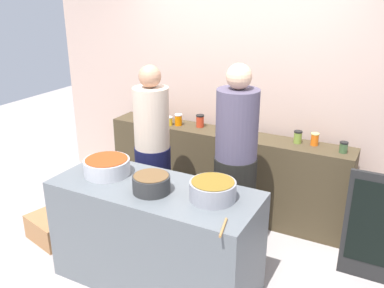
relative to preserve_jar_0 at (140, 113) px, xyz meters
name	(u,v)px	position (x,y,z in m)	size (l,w,h in m)	color
ground	(174,261)	(1.11, -1.14, -0.99)	(12.00, 12.00, 0.00)	#9F9592
storefront_wall	(239,74)	(1.11, 0.31, 0.51)	(4.80, 0.12, 3.00)	#C0A191
display_shelf	(224,172)	(1.11, -0.04, -0.52)	(2.70, 0.36, 0.93)	#413522
prep_table	(156,236)	(1.11, -1.44, -0.54)	(1.70, 0.70, 0.90)	#585D61
preserve_jar_0	(140,113)	(0.00, 0.00, 0.00)	(0.09, 0.09, 0.11)	#A32628
preserve_jar_1	(152,115)	(0.18, -0.02, 0.00)	(0.08, 0.08, 0.11)	#A4381D
preserve_jar_2	(160,118)	(0.32, -0.08, 0.01)	(0.07, 0.07, 0.13)	gold
preserve_jar_3	(169,121)	(0.46, -0.10, -0.01)	(0.08, 0.08, 0.10)	gold
preserve_jar_4	(178,120)	(0.55, -0.06, 0.01)	(0.08, 0.08, 0.13)	#D26706
preserve_jar_5	(200,121)	(0.79, 0.00, 0.02)	(0.09, 0.09, 0.14)	#BA351D
preserve_jar_6	(227,129)	(1.15, -0.07, 0.00)	(0.08, 0.08, 0.12)	#3F235D
preserve_jar_7	(298,137)	(1.88, 0.00, 0.01)	(0.08, 0.08, 0.13)	olive
preserve_jar_8	(315,139)	(2.04, 0.02, 0.01)	(0.08, 0.08, 0.12)	orange
preserve_jar_9	(344,147)	(2.32, -0.05, 0.00)	(0.08, 0.08, 0.11)	#3B5732
cooking_pot_left	(107,167)	(0.62, -1.41, -0.02)	(0.39, 0.39, 0.14)	#B7B7BC
cooking_pot_center	(151,184)	(1.13, -1.50, -0.02)	(0.29, 0.29, 0.14)	#2D2D2D
cooking_pot_right	(213,190)	(1.60, -1.39, -0.02)	(0.35, 0.35, 0.15)	gray
wooden_spoon	(223,227)	(1.84, -1.73, -0.08)	(0.02, 0.02, 0.23)	#9E703D
cook_with_tongs	(153,162)	(0.68, -0.80, -0.20)	(0.35, 0.35, 1.74)	#111233
cook_in_cap	(235,175)	(1.53, -0.77, -0.16)	(0.38, 0.38, 1.82)	black
bread_crate	(49,229)	(-0.18, -1.41, -0.86)	(0.47, 0.28, 0.25)	#9C6A41
chalkboard_sign	(378,229)	(2.74, -0.56, -0.48)	(0.56, 0.05, 1.00)	black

